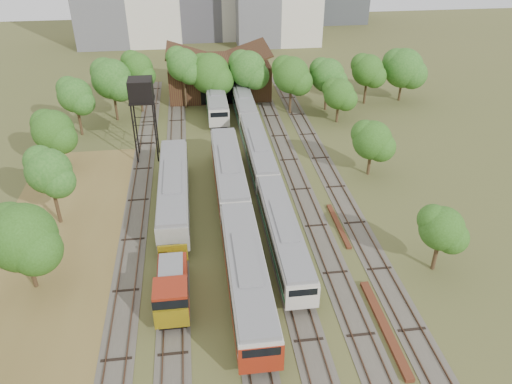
{
  "coord_description": "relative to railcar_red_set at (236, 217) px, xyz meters",
  "views": [
    {
      "loc": [
        -5.28,
        -22.24,
        28.49
      ],
      "look_at": [
        0.36,
        20.94,
        2.5
      ],
      "focal_mm": 35.0,
      "sensor_mm": 36.0,
      "label": 1
    }
  ],
  "objects": [
    {
      "name": "railcar_rear",
      "position": [
        0.0,
        32.52,
        -0.13
      ],
      "size": [
        2.9,
        16.08,
        3.59
      ],
      "color": "black",
      "rests_on": "ground"
    },
    {
      "name": "tree_band_left",
      "position": [
        -18.77,
        -2.73,
        3.4
      ],
      "size": [
        7.62,
        56.57,
        8.89
      ],
      "color": "#382616",
      "rests_on": "ground"
    },
    {
      "name": "tree_band_far",
      "position": [
        6.88,
        32.92,
        3.73
      ],
      "size": [
        49.94,
        10.06,
        9.16
      ],
      "color": "#382616",
      "rests_on": "ground"
    },
    {
      "name": "shunter_locomotive",
      "position": [
        -6.0,
        -9.05,
        -0.38
      ],
      "size": [
        2.63,
        8.1,
        3.44
      ],
      "color": "black",
      "rests_on": "ground"
    },
    {
      "name": "railcar_red_set",
      "position": [
        0.0,
        0.0,
        0.0
      ],
      "size": [
        3.09,
        34.58,
        3.82
      ],
      "color": "black",
      "rests_on": "ground"
    },
    {
      "name": "old_grey_coach",
      "position": [
        -6.0,
        5.81,
        0.02
      ],
      "size": [
        3.03,
        18.0,
        3.74
      ],
      "color": "black",
      "rests_on": "ground"
    },
    {
      "name": "maintenance_shed",
      "position": [
        1.0,
        40.64,
        0.89
      ],
      "size": [
        16.45,
        11.55,
        7.58
      ],
      "color": "#371A14",
      "rests_on": "ground"
    },
    {
      "name": "ground",
      "position": [
        2.0,
        -17.34,
        -2.02
      ],
      "size": [
        240.0,
        240.0,
        0.0
      ],
      "primitive_type": "plane",
      "color": "#475123",
      "rests_on": "ground"
    },
    {
      "name": "tree_band_right",
      "position": [
        16.83,
        11.81,
        2.3
      ],
      "size": [
        5.0,
        37.59,
        6.66
      ],
      "color": "#382616",
      "rests_on": "ground"
    },
    {
      "name": "rail_pile_far",
      "position": [
        10.2,
        0.03,
        -1.9
      ],
      "size": [
        0.47,
        7.58,
        0.25
      ],
      "primitive_type": "cube",
      "color": "brown",
      "rests_on": "ground"
    },
    {
      "name": "tracks",
      "position": [
        1.33,
        7.66,
        -1.98
      ],
      "size": [
        24.6,
        80.0,
        0.19
      ],
      "color": "#4C473D",
      "rests_on": "ground"
    },
    {
      "name": "water_tower",
      "position": [
        -9.41,
        18.05,
        6.52
      ],
      "size": [
        2.92,
        2.92,
        10.14
      ],
      "color": "black",
      "rests_on": "ground"
    },
    {
      "name": "dry_grass_patch",
      "position": [
        -16.0,
        -9.34,
        -2.0
      ],
      "size": [
        14.0,
        60.0,
        0.04
      ],
      "primitive_type": "cube",
      "color": "brown",
      "rests_on": "ground"
    },
    {
      "name": "railcar_green_set",
      "position": [
        4.0,
        14.39,
        -0.26
      ],
      "size": [
        2.7,
        52.08,
        3.34
      ],
      "color": "black",
      "rests_on": "ground"
    },
    {
      "name": "rail_pile_near",
      "position": [
        10.0,
        -13.71,
        -1.85
      ],
      "size": [
        0.67,
        10.04,
        0.33
      ],
      "primitive_type": "cube",
      "color": "brown",
      "rests_on": "ground"
    }
  ]
}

